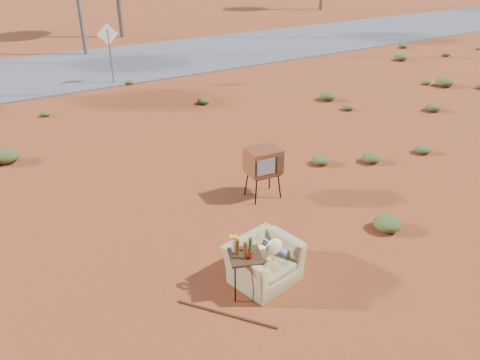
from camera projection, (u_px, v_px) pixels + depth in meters
ground at (259, 260)px, 7.90m from camera, size 140.00×140.00×0.00m
highway at (55, 71)px, 19.21m from camera, size 140.00×7.00×0.04m
armchair at (266, 255)px, 7.33m from camera, size 1.28×0.97×0.89m
tv_unit at (263, 162)px, 9.50m from camera, size 0.72×0.60×1.08m
side_table at (243, 253)px, 6.89m from camera, size 0.61×0.61×0.97m
rusty_bar at (227, 314)px, 6.73m from camera, size 0.96×1.25×0.04m
road_sign at (109, 43)px, 16.98m from camera, size 0.78×0.06×2.19m
scrub_patch at (122, 168)px, 10.78m from camera, size 17.49×8.07×0.33m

